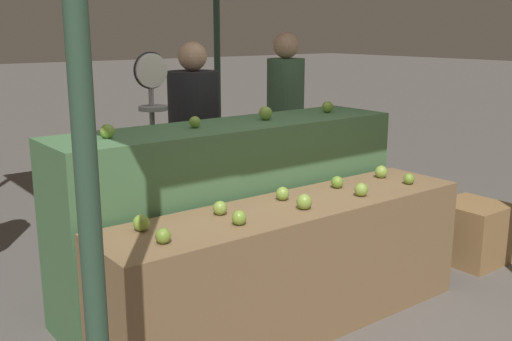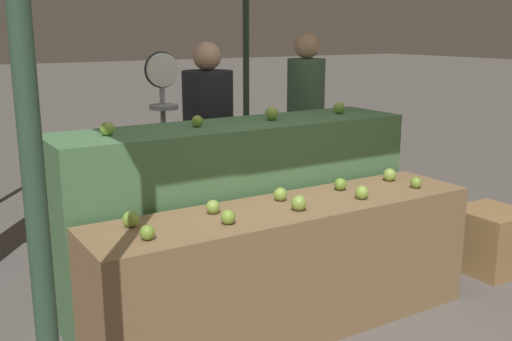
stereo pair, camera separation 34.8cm
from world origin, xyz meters
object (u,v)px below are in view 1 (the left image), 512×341
(person_customer_right, at_px, (285,114))
(wooden_crate_side, at_px, (472,232))
(produce_scale, at_px, (153,118))
(person_vendor_at_scale, at_px, (194,136))

(person_customer_right, distance_m, wooden_crate_side, 1.85)
(produce_scale, xyz_separation_m, wooden_crate_side, (2.00, -1.26, -0.91))
(produce_scale, height_order, wooden_crate_side, produce_scale)
(produce_scale, relative_size, person_vendor_at_scale, 0.96)
(person_vendor_at_scale, relative_size, wooden_crate_side, 3.60)
(person_customer_right, bearing_deg, produce_scale, 22.45)
(person_vendor_at_scale, distance_m, wooden_crate_side, 2.24)
(produce_scale, bearing_deg, person_customer_right, 12.78)
(wooden_crate_side, bearing_deg, person_vendor_at_scale, 137.02)
(produce_scale, xyz_separation_m, person_customer_right, (1.48, 0.34, -0.14))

